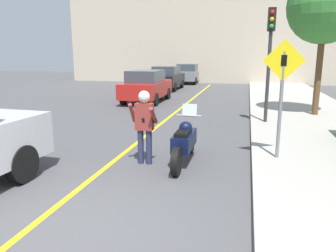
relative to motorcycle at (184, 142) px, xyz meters
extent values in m
plane|color=#4C4C4F|center=(-1.05, -3.53, -0.50)|extent=(80.00, 80.00, 0.00)
cube|color=yellow|center=(-1.65, 2.47, -0.50)|extent=(0.12, 36.00, 0.01)
cube|color=beige|center=(-1.05, 22.47, 4.11)|extent=(28.00, 1.20, 9.24)
cylinder|color=black|center=(0.00, -0.88, -0.19)|extent=(0.14, 0.62, 0.62)
cylinder|color=black|center=(0.00, 0.86, -0.19)|extent=(0.14, 0.62, 0.62)
cube|color=#0C1433|center=(0.00, -0.01, 0.04)|extent=(0.40, 1.19, 0.36)
sphere|color=#0C1433|center=(0.00, 0.15, 0.30)|extent=(0.32, 0.32, 0.32)
cube|color=black|center=(0.00, -0.28, 0.26)|extent=(0.28, 0.48, 0.10)
cylinder|color=silver|center=(0.00, 0.59, 0.52)|extent=(0.62, 0.03, 0.03)
cube|color=silver|center=(0.00, 0.66, 0.64)|extent=(0.36, 0.12, 0.31)
cylinder|color=#282D4C|center=(-0.98, -0.28, -0.10)|extent=(0.14, 0.14, 0.81)
cylinder|color=#282D4C|center=(-0.78, -0.28, -0.10)|extent=(0.14, 0.14, 0.81)
cube|color=maroon|center=(-0.88, -0.28, 0.61)|extent=(0.40, 0.22, 0.62)
cylinder|color=maroon|center=(-1.13, -0.38, 0.70)|extent=(0.09, 0.37, 0.48)
cylinder|color=maroon|center=(-0.63, -0.40, 0.67)|extent=(0.09, 0.43, 0.43)
sphere|color=tan|center=(-0.88, -0.28, 1.02)|extent=(0.22, 0.22, 0.22)
sphere|color=white|center=(-0.88, -0.28, 1.07)|extent=(0.26, 0.26, 0.26)
cube|color=black|center=(-0.82, -0.56, 0.58)|extent=(0.06, 0.05, 0.11)
cylinder|color=black|center=(-2.89, -1.95, -0.12)|extent=(0.25, 0.77, 0.76)
cylinder|color=slate|center=(2.11, 0.43, 0.85)|extent=(0.08, 0.08, 2.41)
cube|color=yellow|center=(2.11, 0.41, 1.86)|extent=(0.91, 0.02, 0.91)
cube|color=black|center=(2.11, 0.40, 1.86)|extent=(0.12, 0.01, 0.24)
cylinder|color=#2D2D30|center=(2.05, 4.67, 1.58)|extent=(0.12, 0.12, 3.86)
cube|color=black|center=(2.05, 4.65, 3.13)|extent=(0.26, 0.22, 0.76)
sphere|color=red|center=(2.05, 4.53, 3.35)|extent=(0.14, 0.14, 0.14)
sphere|color=gold|center=(2.05, 4.53, 3.13)|extent=(0.14, 0.14, 0.14)
sphere|color=green|center=(2.05, 4.53, 2.91)|extent=(0.14, 0.14, 0.14)
cylinder|color=brown|center=(4.04, 6.63, 1.21)|extent=(0.24, 0.24, 3.13)
sphere|color=#387A33|center=(4.04, 6.63, 3.74)|extent=(2.77, 2.77, 2.77)
cylinder|color=black|center=(-4.67, 10.78, -0.18)|extent=(0.22, 0.64, 0.64)
cylinder|color=black|center=(-3.02, 10.78, -0.18)|extent=(0.22, 0.64, 0.64)
cylinder|color=black|center=(-4.67, 8.17, -0.18)|extent=(0.22, 0.64, 0.64)
cylinder|color=black|center=(-3.02, 8.17, -0.18)|extent=(0.22, 0.64, 0.64)
cube|color=#B21E19|center=(-3.84, 9.47, 0.20)|extent=(1.80, 4.20, 0.76)
cube|color=#38424C|center=(-3.84, 9.31, 0.88)|extent=(1.58, 2.18, 0.60)
cylinder|color=black|center=(-5.10, 17.10, -0.18)|extent=(0.22, 0.64, 0.64)
cylinder|color=black|center=(-3.44, 17.10, -0.18)|extent=(0.22, 0.64, 0.64)
cylinder|color=black|center=(-5.10, 14.50, -0.18)|extent=(0.22, 0.64, 0.64)
cylinder|color=black|center=(-3.44, 14.50, -0.18)|extent=(0.22, 0.64, 0.64)
cube|color=black|center=(-4.27, 15.80, 0.20)|extent=(1.80, 4.20, 0.76)
cube|color=#38424C|center=(-4.27, 15.63, 0.88)|extent=(1.58, 2.18, 0.60)
cylinder|color=black|center=(-4.56, 22.73, -0.18)|extent=(0.22, 0.64, 0.64)
cylinder|color=black|center=(-2.90, 22.73, -0.18)|extent=(0.22, 0.64, 0.64)
cylinder|color=black|center=(-4.56, 20.13, -0.18)|extent=(0.22, 0.64, 0.64)
cylinder|color=black|center=(-2.90, 20.13, -0.18)|extent=(0.22, 0.64, 0.64)
cube|color=gray|center=(-3.73, 21.43, 0.20)|extent=(1.80, 4.20, 0.76)
cube|color=#38424C|center=(-3.73, 21.26, 0.88)|extent=(1.58, 2.18, 0.60)
camera|label=1|loc=(1.35, -7.25, 1.99)|focal=35.00mm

